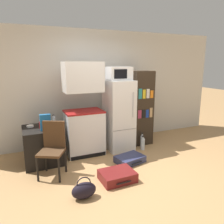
{
  "coord_description": "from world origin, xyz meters",
  "views": [
    {
      "loc": [
        -1.7,
        -2.98,
        1.92
      ],
      "look_at": [
        -0.03,
        0.85,
        0.97
      ],
      "focal_mm": 35.0,
      "sensor_mm": 36.0,
      "label": 1
    }
  ],
  "objects_px": {
    "chair": "(53,144)",
    "handbag": "(84,190)",
    "side_table": "(43,145)",
    "refrigerator": "(119,115)",
    "bookshelf": "(141,108)",
    "water_bottle_middle": "(142,141)",
    "bottle_clear_short": "(54,120)",
    "bowl": "(30,126)",
    "kitchen_hutch": "(84,114)",
    "bottle_ketchup_red": "(41,125)",
    "water_bottle_front": "(143,144)",
    "cereal_box": "(45,122)",
    "suitcase_small_flat": "(117,176)",
    "suitcase_large_flat": "(130,159)",
    "microwave": "(119,74)",
    "bottle_milk_white": "(48,120)"
  },
  "relations": [
    {
      "from": "side_table",
      "to": "refrigerator",
      "type": "bearing_deg",
      "value": 2.07
    },
    {
      "from": "bottle_ketchup_red",
      "to": "refrigerator",
      "type": "bearing_deg",
      "value": 3.47
    },
    {
      "from": "bowl",
      "to": "suitcase_small_flat",
      "type": "height_order",
      "value": "bowl"
    },
    {
      "from": "side_table",
      "to": "handbag",
      "type": "xyz_separation_m",
      "value": [
        0.39,
        -1.47,
        -0.23
      ]
    },
    {
      "from": "bowl",
      "to": "water_bottle_front",
      "type": "bearing_deg",
      "value": -9.31
    },
    {
      "from": "water_bottle_middle",
      "to": "bookshelf",
      "type": "bearing_deg",
      "value": 68.14
    },
    {
      "from": "side_table",
      "to": "bookshelf",
      "type": "bearing_deg",
      "value": 4.19
    },
    {
      "from": "bottle_milk_white",
      "to": "chair",
      "type": "xyz_separation_m",
      "value": [
        -0.03,
        -0.77,
        -0.24
      ]
    },
    {
      "from": "bookshelf",
      "to": "cereal_box",
      "type": "distance_m",
      "value": 2.27
    },
    {
      "from": "kitchen_hutch",
      "to": "suitcase_large_flat",
      "type": "height_order",
      "value": "kitchen_hutch"
    },
    {
      "from": "bowl",
      "to": "bookshelf",
      "type": "bearing_deg",
      "value": 0.71
    },
    {
      "from": "kitchen_hutch",
      "to": "water_bottle_middle",
      "type": "distance_m",
      "value": 1.52
    },
    {
      "from": "handbag",
      "to": "bottle_ketchup_red",
      "type": "bearing_deg",
      "value": 105.65
    },
    {
      "from": "chair",
      "to": "side_table",
      "type": "bearing_deg",
      "value": 129.75
    },
    {
      "from": "side_table",
      "to": "bottle_milk_white",
      "type": "height_order",
      "value": "bottle_milk_white"
    },
    {
      "from": "bottle_milk_white",
      "to": "refrigerator",
      "type": "bearing_deg",
      "value": -5.33
    },
    {
      "from": "bowl",
      "to": "water_bottle_front",
      "type": "relative_size",
      "value": 0.4
    },
    {
      "from": "bottle_ketchup_red",
      "to": "chair",
      "type": "distance_m",
      "value": 0.59
    },
    {
      "from": "refrigerator",
      "to": "suitcase_large_flat",
      "type": "height_order",
      "value": "refrigerator"
    },
    {
      "from": "microwave",
      "to": "handbag",
      "type": "xyz_separation_m",
      "value": [
        -1.27,
        -1.53,
        -1.57
      ]
    },
    {
      "from": "kitchen_hutch",
      "to": "bottle_milk_white",
      "type": "xyz_separation_m",
      "value": [
        -0.72,
        0.11,
        -0.1
      ]
    },
    {
      "from": "suitcase_small_flat",
      "to": "water_bottle_middle",
      "type": "distance_m",
      "value": 1.59
    },
    {
      "from": "suitcase_small_flat",
      "to": "chair",
      "type": "bearing_deg",
      "value": 143.88
    },
    {
      "from": "side_table",
      "to": "microwave",
      "type": "height_order",
      "value": "microwave"
    },
    {
      "from": "handbag",
      "to": "water_bottle_middle",
      "type": "distance_m",
      "value": 2.25
    },
    {
      "from": "bottle_clear_short",
      "to": "cereal_box",
      "type": "distance_m",
      "value": 0.44
    },
    {
      "from": "refrigerator",
      "to": "chair",
      "type": "distance_m",
      "value": 1.69
    },
    {
      "from": "kitchen_hutch",
      "to": "bottle_clear_short",
      "type": "xyz_separation_m",
      "value": [
        -0.61,
        0.1,
        -0.1
      ]
    },
    {
      "from": "bottle_ketchup_red",
      "to": "handbag",
      "type": "xyz_separation_m",
      "value": [
        0.4,
        -1.43,
        -0.65
      ]
    },
    {
      "from": "bottle_ketchup_red",
      "to": "water_bottle_front",
      "type": "distance_m",
      "value": 2.23
    },
    {
      "from": "kitchen_hutch",
      "to": "refrigerator",
      "type": "xyz_separation_m",
      "value": [
        0.8,
        -0.03,
        -0.11
      ]
    },
    {
      "from": "cereal_box",
      "to": "chair",
      "type": "distance_m",
      "value": 0.49
    },
    {
      "from": "bottle_clear_short",
      "to": "cereal_box",
      "type": "bearing_deg",
      "value": -117.87
    },
    {
      "from": "bowl",
      "to": "cereal_box",
      "type": "xyz_separation_m",
      "value": [
        0.26,
        -0.33,
        0.13
      ]
    },
    {
      "from": "bookshelf",
      "to": "chair",
      "type": "distance_m",
      "value": 2.32
    },
    {
      "from": "bowl",
      "to": "suitcase_large_flat",
      "type": "distance_m",
      "value": 2.05
    },
    {
      "from": "bookshelf",
      "to": "suitcase_large_flat",
      "type": "xyz_separation_m",
      "value": [
        -0.74,
        -0.86,
        -0.81
      ]
    },
    {
      "from": "bottle_clear_short",
      "to": "bowl",
      "type": "relative_size",
      "value": 1.45
    },
    {
      "from": "kitchen_hutch",
      "to": "microwave",
      "type": "distance_m",
      "value": 1.14
    },
    {
      "from": "side_table",
      "to": "bookshelf",
      "type": "height_order",
      "value": "bookshelf"
    },
    {
      "from": "side_table",
      "to": "handbag",
      "type": "relative_size",
      "value": 2.04
    },
    {
      "from": "chair",
      "to": "handbag",
      "type": "bearing_deg",
      "value": -44.58
    },
    {
      "from": "cereal_box",
      "to": "handbag",
      "type": "relative_size",
      "value": 0.83
    },
    {
      "from": "handbag",
      "to": "water_bottle_middle",
      "type": "height_order",
      "value": "water_bottle_middle"
    },
    {
      "from": "refrigerator",
      "to": "handbag",
      "type": "xyz_separation_m",
      "value": [
        -1.27,
        -1.53,
        -0.65
      ]
    },
    {
      "from": "chair",
      "to": "water_bottle_middle",
      "type": "height_order",
      "value": "chair"
    },
    {
      "from": "refrigerator",
      "to": "water_bottle_front",
      "type": "height_order",
      "value": "refrigerator"
    },
    {
      "from": "microwave",
      "to": "cereal_box",
      "type": "height_order",
      "value": "microwave"
    },
    {
      "from": "suitcase_small_flat",
      "to": "bottle_clear_short",
      "type": "bearing_deg",
      "value": 117.8
    },
    {
      "from": "side_table",
      "to": "kitchen_hutch",
      "type": "bearing_deg",
      "value": 5.99
    }
  ]
}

